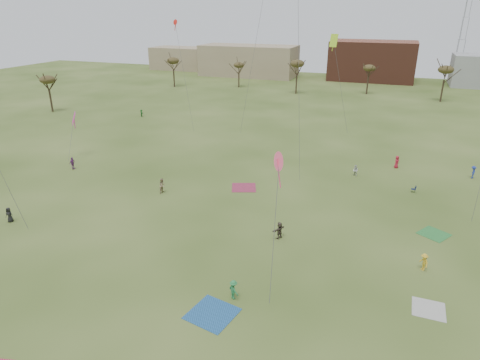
% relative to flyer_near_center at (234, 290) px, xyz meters
% --- Properties ---
extents(ground, '(260.00, 260.00, 0.00)m').
position_rel_flyer_near_center_xyz_m(ground, '(-3.47, -1.16, -0.82)').
color(ground, '#334A17').
rests_on(ground, ground).
extents(flyer_near_center, '(1.23, 1.09, 1.65)m').
position_rel_flyer_near_center_xyz_m(flyer_near_center, '(0.00, 0.00, 0.00)').
color(flyer_near_center, '#2A7E40').
rests_on(flyer_near_center, ground).
extents(spectator_fore_b, '(0.77, 0.96, 1.89)m').
position_rel_flyer_near_center_xyz_m(spectator_fore_b, '(-15.74, 16.23, 0.12)').
color(spectator_fore_b, '#9A8262').
rests_on(spectator_fore_b, ground).
extents(spectator_fore_c, '(1.22, 1.68, 1.76)m').
position_rel_flyer_near_center_xyz_m(spectator_fore_c, '(0.87, 10.40, 0.05)').
color(spectator_fore_c, '#4C4036').
rests_on(spectator_fore_c, ground).
extents(flyer_mid_a, '(0.89, 0.66, 1.66)m').
position_rel_flyer_near_center_xyz_m(flyer_mid_a, '(-27.24, 3.72, 0.00)').
color(flyer_mid_a, black).
rests_on(flyer_mid_a, ground).
extents(flyer_mid_b, '(1.05, 1.20, 1.61)m').
position_rel_flyer_near_center_xyz_m(flyer_mid_b, '(14.17, 9.44, -0.02)').
color(flyer_mid_b, gold).
rests_on(flyer_mid_b, ground).
extents(spectator_mid_d, '(0.48, 1.06, 1.77)m').
position_rel_flyer_near_center_xyz_m(spectator_mid_d, '(-32.04, 19.09, 0.06)').
color(spectator_mid_d, '#873C91').
rests_on(spectator_mid_d, ground).
extents(spectator_mid_e, '(0.95, 0.91, 1.54)m').
position_rel_flyer_near_center_xyz_m(spectator_mid_e, '(6.15, 30.36, -0.05)').
color(spectator_mid_e, silver).
rests_on(spectator_mid_e, ground).
extents(flyer_far_a, '(1.38, 1.25, 1.53)m').
position_rel_flyer_near_center_xyz_m(flyer_far_a, '(-40.23, 49.73, -0.06)').
color(flyer_far_a, '#2B8231').
rests_on(flyer_far_a, ground).
extents(flyer_far_b, '(0.87, 1.03, 1.80)m').
position_rel_flyer_near_center_xyz_m(flyer_far_b, '(11.36, 35.71, 0.08)').
color(flyer_far_b, '#B21E34').
rests_on(flyer_far_b, ground).
extents(flyer_far_c, '(0.78, 1.18, 1.72)m').
position_rel_flyer_near_center_xyz_m(flyer_far_c, '(21.13, 35.09, 0.03)').
color(flyer_far_c, navy).
rests_on(flyer_far_c, ground).
extents(blanket_blue, '(3.90, 3.90, 0.03)m').
position_rel_flyer_near_center_xyz_m(blanket_blue, '(-0.85, -2.26, -0.82)').
color(blanket_blue, '#225995').
rests_on(blanket_blue, ground).
extents(blanket_cream, '(2.44, 2.44, 0.03)m').
position_rel_flyer_near_center_xyz_m(blanket_cream, '(14.46, 3.96, -0.82)').
color(blanket_cream, beige).
rests_on(blanket_cream, ground).
extents(blanket_plum, '(3.91, 3.91, 0.03)m').
position_rel_flyer_near_center_xyz_m(blanket_plum, '(-6.79, 21.20, -0.82)').
color(blanket_plum, '#972E4B').
rests_on(blanket_plum, ground).
extents(blanket_olive, '(3.55, 3.55, 0.03)m').
position_rel_flyer_near_center_xyz_m(blanket_olive, '(15.47, 16.65, -0.82)').
color(blanket_olive, '#2E8038').
rests_on(blanket_olive, ground).
extents(camp_chair_right, '(0.60, 0.56, 0.87)m').
position_rel_flyer_near_center_xyz_m(camp_chair_right, '(13.59, 27.20, -0.56)').
color(camp_chair_right, '#131C36').
rests_on(camp_chair_right, ground).
extents(kites_aloft, '(67.46, 58.62, 27.08)m').
position_rel_flyer_near_center_xyz_m(kites_aloft, '(-5.56, 30.10, 21.39)').
color(kites_aloft, '#C5228B').
rests_on(kites_aloft, ground).
extents(tree_line, '(117.44, 49.32, 8.91)m').
position_rel_flyer_near_center_xyz_m(tree_line, '(-6.32, 77.96, 6.26)').
color(tree_line, '#3A2B1E').
rests_on(tree_line, ground).
extents(building_tan, '(32.00, 14.00, 10.00)m').
position_rel_flyer_near_center_xyz_m(building_tan, '(-38.47, 113.84, 4.18)').
color(building_tan, '#937F60').
rests_on(building_tan, ground).
extents(building_brick, '(26.00, 16.00, 12.00)m').
position_rel_flyer_near_center_xyz_m(building_brick, '(1.53, 118.84, 5.18)').
color(building_brick, brown).
rests_on(building_brick, ground).
extents(building_tan_west, '(20.00, 12.00, 8.00)m').
position_rel_flyer_near_center_xyz_m(building_tan_west, '(-68.47, 120.84, 3.18)').
color(building_tan_west, '#937F60').
rests_on(building_tan_west, ground).
extents(radio_tower, '(1.51, 1.72, 41.00)m').
position_rel_flyer_near_center_xyz_m(radio_tower, '(26.53, 123.84, 18.38)').
color(radio_tower, '#9EA3A8').
rests_on(radio_tower, ground).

